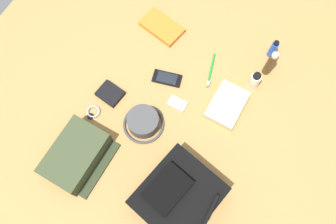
% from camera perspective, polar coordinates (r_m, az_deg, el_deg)
% --- Properties ---
extents(ground_plane, '(2.64, 2.02, 0.02)m').
position_cam_1_polar(ground_plane, '(1.54, 0.00, -0.66)').
color(ground_plane, '#A57840').
rests_on(ground_plane, ground).
extents(backpack, '(0.36, 0.34, 0.16)m').
position_cam_1_polar(backpack, '(1.38, 1.66, -14.11)').
color(backpack, black).
rests_on(backpack, ground_plane).
extents(toiletry_pouch, '(0.29, 0.23, 0.09)m').
position_cam_1_polar(toiletry_pouch, '(1.48, -15.27, -7.12)').
color(toiletry_pouch, '#384228').
rests_on(toiletry_pouch, ground_plane).
extents(bucket_hat, '(0.19, 0.19, 0.08)m').
position_cam_1_polar(bucket_hat, '(1.49, -4.21, -1.72)').
color(bucket_hat, '#424242').
rests_on(bucket_hat, ground_plane).
extents(deodorant_spray, '(0.03, 0.03, 0.11)m').
position_cam_1_polar(deodorant_spray, '(1.69, 17.35, 10.13)').
color(deodorant_spray, blue).
rests_on(deodorant_spray, ground_plane).
extents(cologne_bottle, '(0.04, 0.04, 0.16)m').
position_cam_1_polar(cologne_bottle, '(1.62, 16.91, 7.82)').
color(cologne_bottle, '#473319').
rests_on(cologne_bottle, ground_plane).
extents(lotion_bottle, '(0.05, 0.05, 0.11)m').
position_cam_1_polar(lotion_bottle, '(1.59, 14.40, 5.13)').
color(lotion_bottle, beige).
rests_on(lotion_bottle, ground_plane).
extents(paperback_novel, '(0.16, 0.23, 0.03)m').
position_cam_1_polar(paperback_novel, '(1.73, -1.06, 14.16)').
color(paperback_novel, orange).
rests_on(paperback_novel, ground_plane).
extents(cell_phone, '(0.10, 0.15, 0.01)m').
position_cam_1_polar(cell_phone, '(1.59, -0.18, 5.72)').
color(cell_phone, black).
rests_on(cell_phone, ground_plane).
extents(media_player, '(0.05, 0.08, 0.01)m').
position_cam_1_polar(media_player, '(1.54, 1.58, 1.46)').
color(media_player, '#B7B7BC').
rests_on(media_player, ground_plane).
extents(wristwatch, '(0.07, 0.06, 0.01)m').
position_cam_1_polar(wristwatch, '(1.57, -12.57, -0.03)').
color(wristwatch, '#99999E').
rests_on(wristwatch, ground_plane).
extents(toothbrush, '(0.18, 0.06, 0.02)m').
position_cam_1_polar(toothbrush, '(1.62, 7.22, 6.74)').
color(toothbrush, '#198C33').
rests_on(toothbrush, ground_plane).
extents(wallet, '(0.10, 0.12, 0.02)m').
position_cam_1_polar(wallet, '(1.58, -9.78, 3.07)').
color(wallet, black).
rests_on(wallet, ground_plane).
extents(folded_towel, '(0.20, 0.14, 0.04)m').
position_cam_1_polar(folded_towel, '(1.55, 9.97, 1.19)').
color(folded_towel, '#C6B289').
rests_on(folded_towel, ground_plane).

